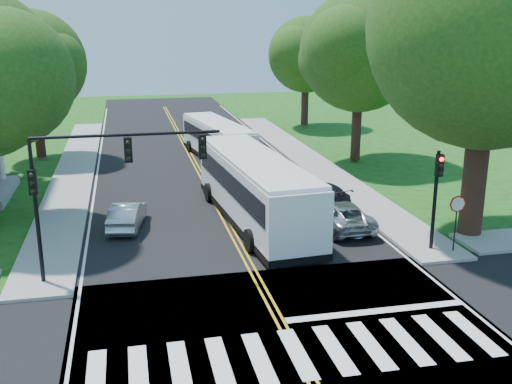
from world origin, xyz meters
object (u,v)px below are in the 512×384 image
object	(u,v)px
bus_lead	(255,188)
hatchback	(127,215)
signal_ne	(437,187)
bus_follow	(217,140)
signal_nw	(98,172)
suv	(341,215)
dark_sedan	(322,193)

from	to	relation	value
bus_lead	hatchback	distance (m)	6.47
signal_ne	bus_follow	size ratio (longest dim) A/B	0.39
signal_nw	suv	world-z (taller)	signal_nw
signal_nw	hatchback	size ratio (longest dim) A/B	1.81
suv	bus_follow	bearing A→B (deg)	-78.54
hatchback	dark_sedan	bearing A→B (deg)	-158.66
suv	dark_sedan	world-z (taller)	suv
signal_nw	suv	bearing A→B (deg)	19.13
bus_lead	dark_sedan	xyz separation A→B (m)	(4.41, 2.48, -1.21)
signal_nw	bus_follow	xyz separation A→B (m)	(7.68, 20.46, -2.88)
bus_follow	hatchback	xyz separation A→B (m)	(-6.75, -14.30, -0.84)
signal_nw	bus_follow	world-z (taller)	signal_nw
signal_ne	bus_follow	distance (m)	21.47
signal_ne	suv	bearing A→B (deg)	126.25
signal_nw	hatchback	world-z (taller)	signal_nw
signal_nw	hatchback	bearing A→B (deg)	81.41
signal_nw	bus_lead	xyz separation A→B (m)	(7.29, 5.76, -2.59)
signal_nw	dark_sedan	xyz separation A→B (m)	(11.70, 8.25, -3.79)
bus_lead	suv	size ratio (longest dim) A/B	2.75
dark_sedan	hatchback	bearing A→B (deg)	-6.32
signal_nw	suv	size ratio (longest dim) A/B	1.49
hatchback	dark_sedan	distance (m)	10.97
suv	bus_lead	bearing A→B (deg)	-26.10
bus_lead	bus_follow	xyz separation A→B (m)	(0.39, 14.69, -0.29)
signal_ne	dark_sedan	size ratio (longest dim) A/B	1.11
signal_ne	suv	distance (m)	5.32
signal_ne	dark_sedan	distance (m)	8.89
suv	hatchback	bearing A→B (deg)	-13.01
hatchback	suv	bearing A→B (deg)	177.93
bus_follow	suv	bearing A→B (deg)	92.95
suv	signal_ne	bearing A→B (deg)	125.67
bus_lead	bus_follow	world-z (taller)	bus_lead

